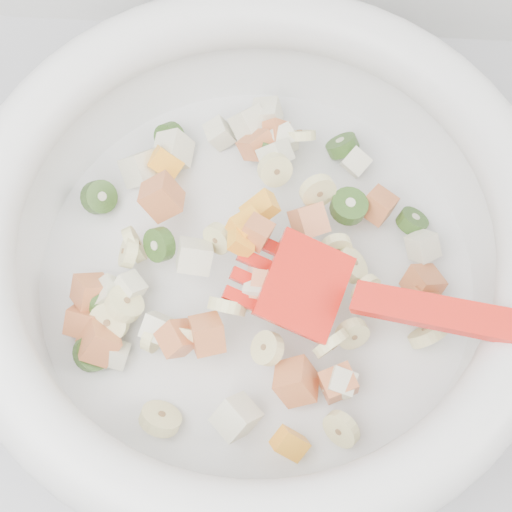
{
  "coord_description": "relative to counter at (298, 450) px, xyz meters",
  "views": [
    {
      "loc": [
        -0.04,
        1.27,
        1.44
      ],
      "look_at": [
        -0.06,
        1.49,
        0.95
      ],
      "focal_mm": 55.0,
      "sensor_mm": 36.0,
      "label": 1
    }
  ],
  "objects": [
    {
      "name": "mixing_bowl",
      "position": [
        -0.06,
        0.04,
        0.51
      ],
      "size": [
        0.46,
        0.4,
        0.14
      ],
      "color": "silver",
      "rests_on": "counter"
    },
    {
      "name": "counter",
      "position": [
        0.0,
        0.0,
        0.0
      ],
      "size": [
        2.0,
        0.6,
        0.9
      ],
      "primitive_type": "cube",
      "color": "#9D9EA3",
      "rests_on": "ground"
    }
  ]
}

